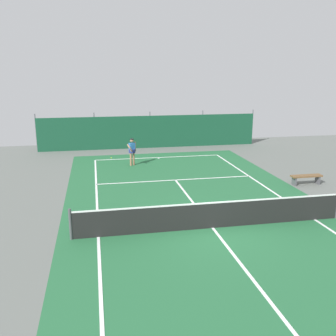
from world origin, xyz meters
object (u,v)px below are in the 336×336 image
object	(u,v)px
tennis_ball_near_player	(111,158)
courtside_bench	(306,177)
tennis_net	(213,215)
tennis_player	(132,150)

from	to	relation	value
tennis_ball_near_player	courtside_bench	distance (m)	12.29
tennis_net	tennis_player	world-z (taller)	tennis_player
tennis_player	courtside_bench	size ratio (longest dim) A/B	1.03
courtside_bench	tennis_player	bearing A→B (deg)	145.03
tennis_ball_near_player	courtside_bench	xyz separation A→B (m)	(9.37, -7.94, 0.34)
tennis_net	tennis_ball_near_player	xyz separation A→B (m)	(-3.06, 12.31, -0.48)
tennis_ball_near_player	courtside_bench	world-z (taller)	courtside_bench
tennis_player	courtside_bench	xyz separation A→B (m)	(8.20, -5.73, -0.59)
tennis_net	tennis_ball_near_player	bearing A→B (deg)	103.97
tennis_player	courtside_bench	world-z (taller)	tennis_player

